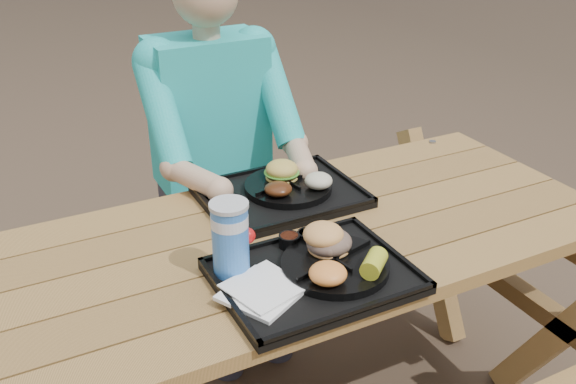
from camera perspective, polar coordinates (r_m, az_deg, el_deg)
name	(u,v)px	position (r m, az deg, el deg)	size (l,w,h in m)	color
picnic_table	(288,345)	(1.93, 0.00, -13.48)	(1.80, 1.49, 0.75)	#999999
tray_near	(314,277)	(1.53, 2.29, -7.58)	(0.45, 0.35, 0.02)	black
tray_far	(281,196)	(1.89, -0.66, -0.36)	(0.45, 0.35, 0.02)	black
plate_near	(335,265)	(1.54, 4.19, -6.51)	(0.26, 0.26, 0.02)	black
plate_far	(288,187)	(1.90, 0.01, 0.49)	(0.26, 0.26, 0.02)	black
napkin_stack	(262,292)	(1.45, -2.36, -8.85)	(0.15, 0.15, 0.02)	white
soda_cup	(230,240)	(1.49, -5.15, -4.28)	(0.09, 0.09, 0.17)	blue
condiment_bbq	(289,241)	(1.62, 0.11, -4.35)	(0.05, 0.05, 0.03)	black
condiment_mustard	(307,237)	(1.63, 1.74, -4.05)	(0.05, 0.05, 0.03)	gold
sandwich	(329,231)	(1.55, 3.70, -3.45)	(0.11, 0.11, 0.11)	#F1A355
mac_cheese	(328,273)	(1.45, 3.57, -7.23)	(0.09, 0.09, 0.04)	#FF9E43
corn_cob	(374,263)	(1.49, 7.65, -6.30)	(0.08, 0.08, 0.05)	gold
cutlery_far	(226,203)	(1.83, -5.55, -1.00)	(0.02, 0.14, 0.01)	black
burger	(282,165)	(1.90, -0.56, 2.38)	(0.10, 0.10, 0.09)	gold
baked_beans	(278,189)	(1.82, -0.88, 0.27)	(0.08, 0.08, 0.04)	#49220E
potato_salad	(319,181)	(1.86, 2.73, 1.01)	(0.08, 0.08, 0.05)	beige
diner	(215,174)	(2.32, -6.55, 1.63)	(0.48, 0.84, 1.28)	#1DC5CB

